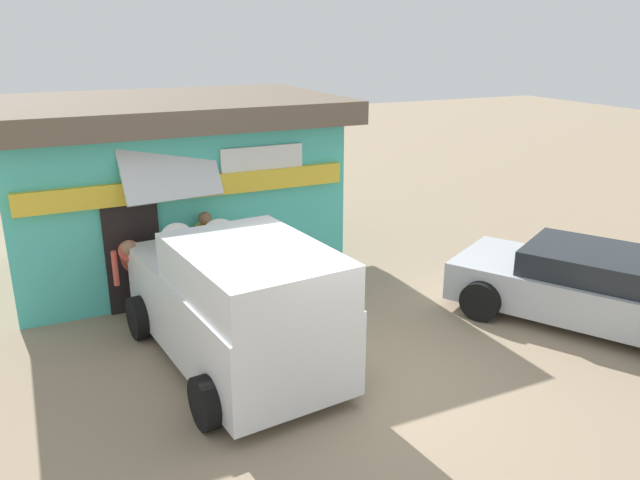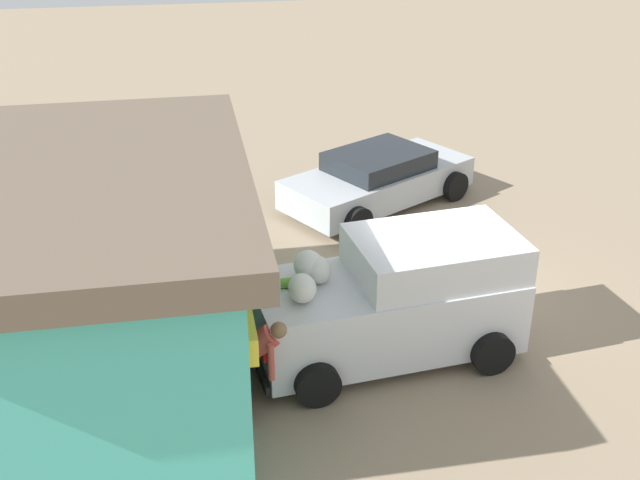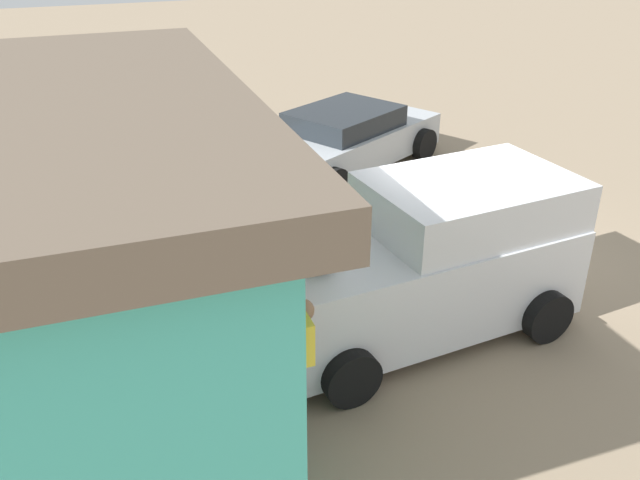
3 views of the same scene
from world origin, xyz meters
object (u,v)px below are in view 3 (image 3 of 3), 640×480
object	(u,v)px
parked_sedan	(344,140)
paint_bucket	(275,262)
customer_bending	(269,348)
unloaded_banana_pile	(176,376)
delivery_van	(422,259)
vendor_standing	(241,282)
storefront_bar	(43,259)

from	to	relation	value
parked_sedan	paint_bucket	bearing A→B (deg)	146.12
customer_bending	unloaded_banana_pile	distance (m)	1.31
customer_bending	unloaded_banana_pile	bearing A→B (deg)	52.89
unloaded_banana_pile	delivery_van	bearing A→B (deg)	-83.28
unloaded_banana_pile	customer_bending	bearing A→B (deg)	-127.11
delivery_van	vendor_standing	xyz separation A→B (m)	(0.20, 2.26, -0.02)
delivery_van	vendor_standing	world-z (taller)	delivery_van
customer_bending	paint_bucket	size ratio (longest dim) A/B	4.39
vendor_standing	paint_bucket	xyz separation A→B (m)	(1.74, -0.87, -0.79)
delivery_van	customer_bending	bearing A→B (deg)	115.24
parked_sedan	customer_bending	size ratio (longest dim) A/B	3.27
storefront_bar	customer_bending	world-z (taller)	storefront_bar
parked_sedan	unloaded_banana_pile	bearing A→B (deg)	144.72
vendor_standing	customer_bending	distance (m)	1.27
parked_sedan	paint_bucket	distance (m)	4.49
storefront_bar	parked_sedan	xyz separation A→B (m)	(5.64, -5.41, -1.13)
delivery_van	vendor_standing	size ratio (longest dim) A/B	2.91
parked_sedan	unloaded_banana_pile	distance (m)	7.40
parked_sedan	paint_bucket	world-z (taller)	parked_sedan
parked_sedan	vendor_standing	bearing A→B (deg)	148.35
parked_sedan	delivery_van	bearing A→B (deg)	169.02
vendor_standing	paint_bucket	distance (m)	2.10
vendor_standing	customer_bending	size ratio (longest dim) A/B	1.15
vendor_standing	paint_bucket	size ratio (longest dim) A/B	5.06
delivery_van	customer_bending	size ratio (longest dim) A/B	3.36
parked_sedan	customer_bending	world-z (taller)	customer_bending
storefront_bar	unloaded_banana_pile	size ratio (longest dim) A/B	6.83
delivery_van	unloaded_banana_pile	bearing A→B (deg)	96.72
delivery_van	parked_sedan	size ratio (longest dim) A/B	1.03
customer_bending	paint_bucket	bearing A→B (deg)	-15.99
vendor_standing	customer_bending	bearing A→B (deg)	-179.66
paint_bucket	customer_bending	bearing A→B (deg)	164.01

